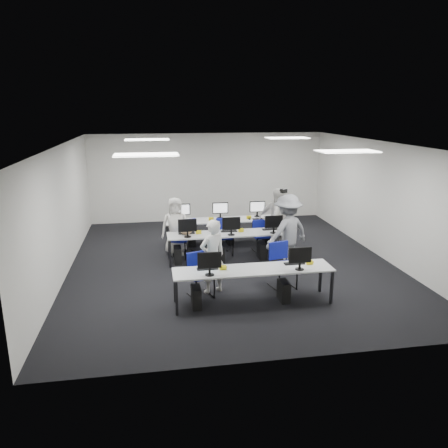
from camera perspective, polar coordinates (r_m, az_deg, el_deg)
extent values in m
plane|color=black|center=(11.20, 0.95, -5.05)|extent=(9.00, 9.00, 0.00)
plane|color=white|center=(10.56, 1.02, 10.43)|extent=(9.00, 9.00, 0.00)
cube|color=silver|center=(15.15, -2.12, 6.11)|extent=(8.00, 0.02, 3.00)
cube|color=silver|center=(6.59, 8.16, -6.00)|extent=(8.00, 0.02, 3.00)
cube|color=silver|center=(10.81, -20.36, 1.54)|extent=(0.02, 9.00, 3.00)
cube|color=silver|center=(12.15, 19.90, 2.99)|extent=(0.02, 9.00, 3.00)
cube|color=white|center=(8.39, -10.12, 8.91)|extent=(1.20, 0.60, 0.02)
cube|color=white|center=(9.26, 15.79, 9.14)|extent=(1.20, 0.60, 0.02)
cube|color=white|center=(12.38, -10.03, 10.81)|extent=(1.20, 0.60, 0.02)
cube|color=white|center=(12.98, 8.25, 11.07)|extent=(1.20, 0.60, 0.02)
cube|color=#AEB1B3|center=(8.75, 3.83, -5.96)|extent=(3.20, 0.70, 0.03)
cube|color=black|center=(8.42, -6.21, -9.61)|extent=(0.05, 0.05, 0.70)
cube|color=black|center=(8.96, -6.44, -8.03)|extent=(0.05, 0.05, 0.70)
cube|color=black|center=(9.10, 13.88, -8.04)|extent=(0.05, 0.05, 0.70)
cube|color=black|center=(9.61, 12.48, -6.69)|extent=(0.05, 0.05, 0.70)
cube|color=#AEB1B3|center=(11.17, 0.78, -1.26)|extent=(3.20, 0.70, 0.03)
cube|color=black|center=(10.83, -7.05, -3.92)|extent=(0.05, 0.05, 0.70)
cube|color=black|center=(11.40, -7.19, -2.95)|extent=(0.05, 0.05, 0.70)
cube|color=black|center=(11.37, 8.77, -3.06)|extent=(0.05, 0.05, 0.70)
cube|color=black|center=(11.91, 7.88, -2.18)|extent=(0.05, 0.05, 0.70)
cube|color=#AEB1B3|center=(12.50, -0.36, 0.52)|extent=(3.20, 0.70, 0.03)
cube|color=black|center=(12.17, -7.36, -1.80)|extent=(0.05, 0.05, 0.70)
cube|color=black|center=(12.74, -7.48, -1.03)|extent=(0.05, 0.05, 0.70)
cube|color=black|center=(12.65, 6.81, -1.13)|extent=(0.05, 0.05, 0.70)
cube|color=black|center=(13.20, 6.09, -0.42)|extent=(0.05, 0.05, 0.70)
cube|color=#0B5A98|center=(8.32, -1.91, -4.75)|extent=(0.46, 0.04, 0.32)
cube|color=black|center=(8.72, -2.17, -5.84)|extent=(0.42, 0.14, 0.02)
ellipsoid|color=black|center=(8.76, -0.22, -5.68)|extent=(0.07, 0.10, 0.04)
cube|color=black|center=(8.77, -3.66, -9.49)|extent=(0.18, 0.40, 0.42)
cube|color=white|center=(8.73, 9.91, -4.03)|extent=(0.46, 0.04, 0.32)
cube|color=black|center=(9.11, 9.17, -5.10)|extent=(0.42, 0.14, 0.02)
ellipsoid|color=black|center=(9.20, 10.95, -4.92)|extent=(0.07, 0.10, 0.04)
cube|color=black|center=(9.11, 7.81, -8.65)|extent=(0.18, 0.40, 0.42)
cube|color=white|center=(10.77, -4.81, -0.18)|extent=(0.46, 0.04, 0.32)
cube|color=black|center=(11.16, -4.91, -1.19)|extent=(0.42, 0.14, 0.02)
ellipsoid|color=black|center=(11.18, -3.38, -1.08)|extent=(0.07, 0.10, 0.04)
cube|color=black|center=(11.17, -6.08, -4.06)|extent=(0.18, 0.40, 0.42)
cube|color=white|center=(10.91, 0.96, 0.07)|extent=(0.46, 0.04, 0.32)
cube|color=black|center=(11.29, 0.66, -0.93)|extent=(0.42, 0.14, 0.02)
ellipsoid|color=black|center=(11.35, 2.15, -0.82)|extent=(0.07, 0.10, 0.04)
cube|color=black|center=(11.28, -0.48, -3.78)|extent=(0.18, 0.40, 0.42)
cube|color=white|center=(11.16, 6.52, 0.31)|extent=(0.46, 0.04, 0.32)
cube|color=black|center=(11.53, 6.04, -0.68)|extent=(0.42, 0.14, 0.02)
ellipsoid|color=black|center=(11.61, 7.47, -0.57)|extent=(0.07, 0.10, 0.04)
cube|color=black|center=(11.49, 4.95, -3.47)|extent=(0.18, 0.40, 0.42)
cube|color=white|center=(12.48, -5.49, 1.91)|extent=(0.46, 0.04, 0.32)
cube|color=black|center=(12.24, -5.35, 0.26)|extent=(0.42, 0.14, 0.02)
ellipsoid|color=black|center=(12.22, -6.75, 0.24)|extent=(0.07, 0.10, 0.04)
cube|color=black|center=(12.53, -4.20, -1.88)|extent=(0.18, 0.40, 0.42)
cube|color=white|center=(12.60, -0.50, 2.11)|extent=(0.46, 0.04, 0.32)
cube|color=black|center=(12.36, -0.26, 0.48)|extent=(0.42, 0.14, 0.02)
ellipsoid|color=black|center=(12.31, -1.64, 0.45)|extent=(0.07, 0.10, 0.04)
cube|color=black|center=(12.67, 0.76, -1.64)|extent=(0.18, 0.40, 0.42)
cube|color=white|center=(12.81, 4.37, 2.28)|extent=(0.46, 0.04, 0.32)
cube|color=black|center=(12.58, 4.69, 0.68)|extent=(0.42, 0.14, 0.02)
ellipsoid|color=black|center=(12.51, 3.36, 0.66)|extent=(0.07, 0.10, 0.04)
cube|color=black|center=(12.91, 5.57, -1.41)|extent=(0.18, 0.40, 0.42)
cube|color=#11138C|center=(9.13, -3.09, -6.69)|extent=(0.57, 0.55, 0.06)
cube|color=#11138C|center=(9.21, -3.66, -4.74)|extent=(0.42, 0.19, 0.37)
cube|color=#11138C|center=(9.64, 7.70, -5.41)|extent=(0.58, 0.56, 0.07)
cube|color=#11138C|center=(9.72, 7.11, -3.43)|extent=(0.46, 0.16, 0.39)
cube|color=#11138C|center=(11.52, -5.90, -2.01)|extent=(0.57, 0.56, 0.06)
cube|color=#11138C|center=(11.64, -5.70, -0.41)|extent=(0.44, 0.18, 0.38)
cube|color=#11138C|center=(11.73, 0.09, -1.65)|extent=(0.51, 0.49, 0.06)
cube|color=#11138C|center=(11.85, 0.04, -0.11)|extent=(0.44, 0.10, 0.38)
cube|color=#11138C|center=(11.99, 4.89, -1.58)|extent=(0.45, 0.44, 0.06)
cube|color=#11138C|center=(12.09, 4.60, -0.23)|extent=(0.40, 0.09, 0.34)
cube|color=#11138C|center=(11.91, -5.13, -1.36)|extent=(0.60, 0.58, 0.06)
cube|color=#11138C|center=(11.64, -4.74, -0.30)|extent=(0.45, 0.20, 0.39)
cube|color=#11138C|center=(12.15, -0.20, -1.38)|extent=(0.51, 0.50, 0.05)
cube|color=#11138C|center=(11.92, -0.39, -0.53)|extent=(0.37, 0.18, 0.32)
cube|color=#11138C|center=(12.23, 5.83, -0.97)|extent=(0.59, 0.58, 0.06)
cube|color=#11138C|center=(11.98, 6.43, 0.06)|extent=(0.44, 0.19, 0.39)
ellipsoid|color=#9B7250|center=(11.04, -4.93, -0.69)|extent=(0.38, 0.30, 0.27)
imported|color=beige|center=(9.21, -1.51, -4.26)|extent=(0.69, 0.58, 1.61)
imported|color=beige|center=(12.08, 6.87, 0.62)|extent=(0.95, 0.80, 1.72)
imported|color=beige|center=(11.68, -6.36, -0.32)|extent=(0.76, 0.50, 1.55)
imported|color=beige|center=(12.17, 6.87, 0.63)|extent=(1.07, 0.78, 1.69)
imported|color=slate|center=(10.66, 8.28, -1.05)|extent=(1.37, 1.11, 1.85)
cube|color=black|center=(10.56, 7.82, 4.31)|extent=(0.20, 0.22, 0.10)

